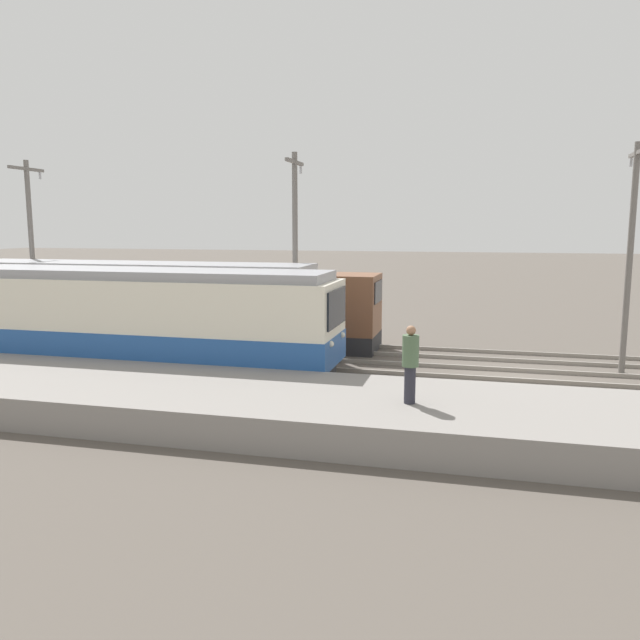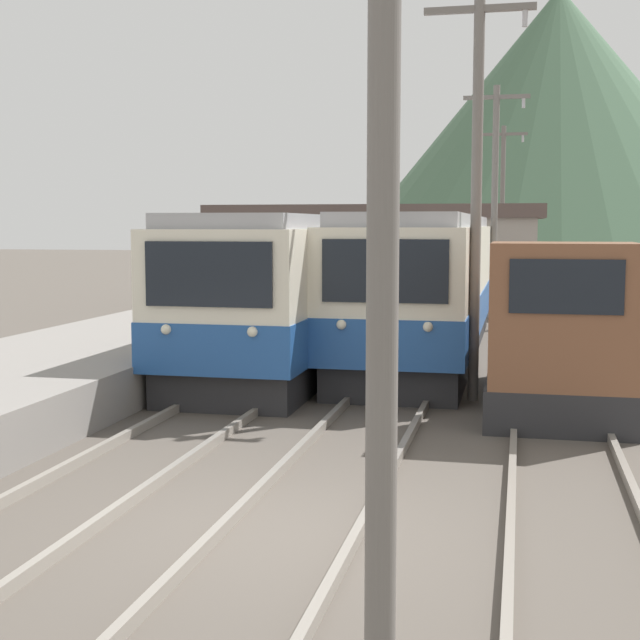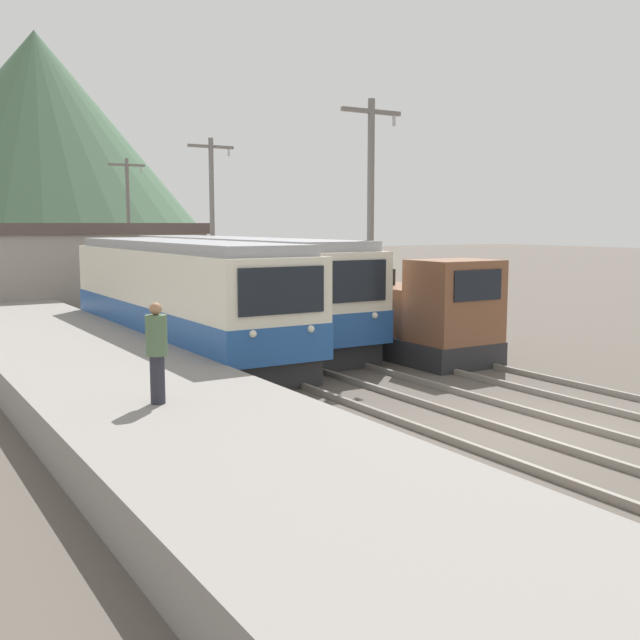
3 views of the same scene
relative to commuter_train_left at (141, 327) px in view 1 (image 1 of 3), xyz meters
The scene contains 12 objects.
ground_plane 12.16m from the commuter_train_left, 77.54° to the right, with size 200.00×200.00×0.00m, color #564F47.
platform_left 12.38m from the commuter_train_left, 107.23° to the right, with size 4.50×54.00×0.83m, color gray.
track_left 11.87m from the commuter_train_left, 90.00° to the right, with size 1.54×60.00×0.14m.
track_center 12.20m from the commuter_train_left, 76.62° to the right, with size 1.54×60.00×0.14m.
track_right 13.21m from the commuter_train_left, 63.77° to the right, with size 1.54×60.00×0.14m.
commuter_train_left is the anchor object (origin of this frame).
commuter_train_center 3.36m from the commuter_train_left, 33.55° to the left, with size 2.84×14.23×3.52m.
shunting_locomotive 7.23m from the commuter_train_left, 36.57° to the right, with size 2.40×5.72×3.00m.
catenary_mast_near 16.08m from the commuter_train_left, 74.28° to the right, with size 2.00×0.20×7.49m.
catenary_mast_mid 6.34m from the commuter_train_left, 42.57° to the right, with size 2.00×0.20×7.49m.
catenary_mast_far 8.89m from the commuter_train_left, 59.75° to the left, with size 2.00×0.20×7.49m.
person_on_platform 9.93m from the commuter_train_left, 113.41° to the right, with size 0.38×0.38×1.80m.
Camera 1 is at (-20.48, 1.26, 4.85)m, focal length 35.00 mm.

